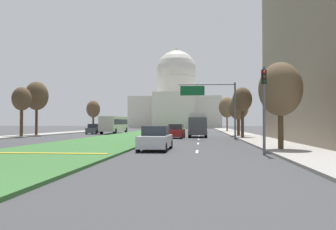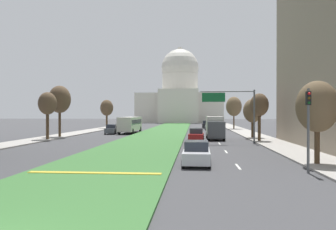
% 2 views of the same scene
% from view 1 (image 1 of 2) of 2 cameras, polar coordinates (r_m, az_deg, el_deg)
% --- Properties ---
extents(ground_plane, '(273.14, 273.14, 0.00)m').
position_cam_1_polar(ground_plane, '(70.41, -2.09, -2.81)').
color(ground_plane, '#3D3D3F').
extents(grass_median, '(8.85, 111.74, 0.14)m').
position_cam_1_polar(grass_median, '(64.26, -2.81, -2.90)').
color(grass_median, '#386B33').
rests_on(grass_median, ground_plane).
extents(median_curb_nose, '(7.97, 0.50, 0.04)m').
position_cam_1_polar(median_curb_nose, '(21.23, -20.23, -5.88)').
color(median_curb_nose, gold).
rests_on(median_curb_nose, grass_median).
extents(lane_dashes_right, '(0.16, 53.12, 0.01)m').
position_cam_1_polar(lane_dashes_right, '(50.93, 5.10, -3.39)').
color(lane_dashes_right, silver).
rests_on(lane_dashes_right, ground_plane).
extents(sidewalk_left, '(4.00, 111.74, 0.15)m').
position_cam_1_polar(sidewalk_left, '(62.40, -17.75, -2.88)').
color(sidewalk_left, '#9E9991').
rests_on(sidewalk_left, ground_plane).
extents(sidewalk_right, '(4.00, 111.74, 0.15)m').
position_cam_1_polar(sidewalk_right, '(57.74, 11.56, -3.05)').
color(sidewalk_right, '#9E9991').
rests_on(sidewalk_right, ground_plane).
extents(capitol_building, '(32.96, 26.96, 30.07)m').
position_cam_1_polar(capitol_building, '(131.79, 1.39, 2.51)').
color(capitol_building, beige).
rests_on(capitol_building, ground_plane).
extents(traffic_light_near_right, '(0.28, 0.35, 5.20)m').
position_cam_1_polar(traffic_light_near_right, '(21.26, 15.43, 2.60)').
color(traffic_light_near_right, '#515456').
rests_on(traffic_light_near_right, ground_plane).
extents(overhead_guide_sign, '(6.58, 0.20, 6.50)m').
position_cam_1_polar(overhead_guide_sign, '(40.37, 7.37, 2.71)').
color(overhead_guide_sign, '#515456').
rests_on(overhead_guide_sign, ground_plane).
extents(street_tree_right_near, '(2.89, 2.89, 5.96)m').
position_cam_1_polar(street_tree_right_near, '(24.64, 17.90, 3.97)').
color(street_tree_right_near, '#4C3823').
rests_on(street_tree_right_near, ground_plane).
extents(street_tree_left_mid, '(2.46, 2.46, 6.55)m').
position_cam_1_polar(street_tree_left_mid, '(49.20, -22.81, 2.34)').
color(street_tree_left_mid, '#4C3823').
rests_on(street_tree_left_mid, ground_plane).
extents(street_tree_right_mid, '(2.36, 2.36, 6.24)m').
position_cam_1_polar(street_tree_right_mid, '(43.62, 12.06, 2.40)').
color(street_tree_right_mid, '#4C3823').
rests_on(street_tree_right_mid, ground_plane).
extents(street_tree_left_far, '(3.29, 3.29, 7.82)m').
position_cam_1_polar(street_tree_left_far, '(53.61, -20.69, 2.90)').
color(street_tree_left_far, '#4C3823').
rests_on(street_tree_left_far, ground_plane).
extents(street_tree_right_far, '(2.75, 2.75, 5.75)m').
position_cam_1_polar(street_tree_right_far, '(48.88, 11.44, 1.20)').
color(street_tree_right_far, '#4C3823').
rests_on(street_tree_right_far, ground_plane).
extents(street_tree_left_distant, '(2.99, 2.99, 6.79)m').
position_cam_1_polar(street_tree_left_distant, '(78.63, -12.12, 0.92)').
color(street_tree_left_distant, '#4C3823').
rests_on(street_tree_left_distant, ground_plane).
extents(street_tree_right_distant, '(3.52, 3.52, 7.39)m').
position_cam_1_polar(street_tree_right_distant, '(75.50, 9.63, 1.24)').
color(street_tree_right_distant, '#4C3823').
rests_on(street_tree_right_distant, ground_plane).
extents(sedan_lead_stopped, '(2.03, 4.59, 1.67)m').
position_cam_1_polar(sedan_lead_stopped, '(24.08, -2.03, -3.91)').
color(sedan_lead_stopped, '#BCBCC1').
rests_on(sedan_lead_stopped, ground_plane).
extents(sedan_midblock, '(2.10, 4.21, 1.72)m').
position_cam_1_polar(sedan_midblock, '(42.74, 1.32, -2.73)').
color(sedan_midblock, maroon).
rests_on(sedan_midblock, ground_plane).
extents(sedan_distant, '(2.05, 4.62, 1.71)m').
position_cam_1_polar(sedan_distant, '(59.67, -12.00, -2.29)').
color(sedan_distant, '#4C5156').
rests_on(sedan_distant, ground_plane).
extents(sedan_far_horizon, '(2.06, 4.43, 1.64)m').
position_cam_1_polar(sedan_far_horizon, '(70.47, 5.36, -2.18)').
color(sedan_far_horizon, '#4C5156').
rests_on(sedan_far_horizon, ground_plane).
extents(sedan_very_far, '(2.07, 4.54, 1.86)m').
position_cam_1_polar(sedan_very_far, '(79.65, 5.05, -2.01)').
color(sedan_very_far, black).
rests_on(sedan_very_far, ground_plane).
extents(box_truck_delivery, '(2.40, 6.40, 3.20)m').
position_cam_1_polar(box_truck_delivery, '(46.56, 4.90, -1.53)').
color(box_truck_delivery, '#4C5156').
rests_on(box_truck_delivery, ground_plane).
extents(city_bus, '(2.62, 11.00, 2.95)m').
position_cam_1_polar(city_bus, '(62.04, -8.78, -1.37)').
color(city_bus, beige).
rests_on(city_bus, ground_plane).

